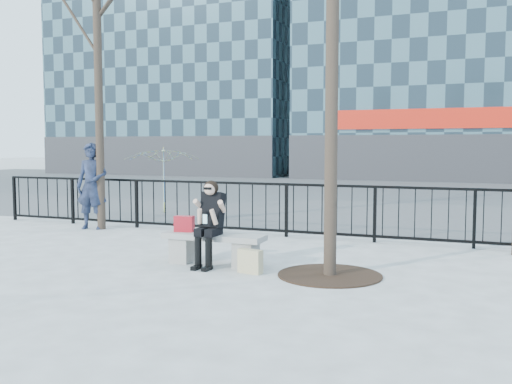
% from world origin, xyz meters
% --- Properties ---
extents(ground, '(120.00, 120.00, 0.00)m').
position_xyz_m(ground, '(0.00, 0.00, 0.00)').
color(ground, gray).
rests_on(ground, ground).
extents(street_surface, '(60.00, 23.00, 0.01)m').
position_xyz_m(street_surface, '(0.00, 15.00, 0.00)').
color(street_surface, '#474747').
rests_on(street_surface, ground).
extents(railing, '(14.00, 0.06, 1.10)m').
position_xyz_m(railing, '(0.00, 3.00, 0.55)').
color(railing, black).
rests_on(railing, ground).
extents(building_left, '(16.20, 10.20, 22.60)m').
position_xyz_m(building_left, '(-15.00, 27.00, 11.30)').
color(building_left, '#45666E').
rests_on(building_left, ground).
extents(tree_left, '(2.80, 2.80, 6.50)m').
position_xyz_m(tree_left, '(-4.00, 2.50, 4.86)').
color(tree_left, black).
rests_on(tree_left, ground).
extents(tree_grate, '(1.50, 1.50, 0.02)m').
position_xyz_m(tree_grate, '(1.90, -0.10, 0.01)').
color(tree_grate, black).
rests_on(tree_grate, ground).
extents(bench_main, '(1.65, 0.46, 0.49)m').
position_xyz_m(bench_main, '(0.00, 0.00, 0.30)').
color(bench_main, gray).
rests_on(bench_main, ground).
extents(seated_woman, '(0.50, 0.64, 1.34)m').
position_xyz_m(seated_woman, '(0.00, -0.16, 0.67)').
color(seated_woman, black).
rests_on(seated_woman, ground).
extents(handbag, '(0.33, 0.19, 0.26)m').
position_xyz_m(handbag, '(-0.53, 0.02, 0.62)').
color(handbag, '#AD1520').
rests_on(handbag, bench_main).
extents(shopping_bag, '(0.39, 0.21, 0.35)m').
position_xyz_m(shopping_bag, '(0.77, -0.35, 0.18)').
color(shopping_bag, beige).
rests_on(shopping_bag, ground).
extents(standing_man, '(0.80, 0.62, 1.93)m').
position_xyz_m(standing_man, '(-4.20, 2.45, 0.97)').
color(standing_man, black).
rests_on(standing_man, ground).
extents(vendor_umbrella, '(2.57, 2.59, 1.84)m').
position_xyz_m(vendor_umbrella, '(-4.27, 5.59, 0.92)').
color(vendor_umbrella, gold).
rests_on(vendor_umbrella, ground).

